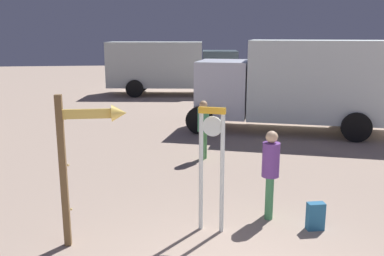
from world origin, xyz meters
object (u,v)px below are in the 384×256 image
(standing_clock, at_px, (212,158))
(box_truck_far, at_px, (170,66))
(arrow_sign, at_px, (84,146))
(person_near_clock, at_px, (270,170))
(box_truck_near, at_px, (302,83))
(person_distant, at_px, (203,127))
(backpack, at_px, (315,216))

(standing_clock, xyz_separation_m, box_truck_far, (0.62, 16.20, 0.29))
(arrow_sign, xyz_separation_m, box_truck_far, (2.59, 16.42, -0.05))
(person_near_clock, bearing_deg, box_truck_far, 91.80)
(person_near_clock, distance_m, box_truck_near, 7.22)
(box_truck_near, xyz_separation_m, box_truck_far, (-3.63, 9.37, -0.09))
(arrow_sign, relative_size, person_near_clock, 1.49)
(person_near_clock, bearing_deg, person_distant, 99.39)
(arrow_sign, distance_m, backpack, 3.95)
(standing_clock, height_order, box_truck_far, box_truck_far)
(arrow_sign, height_order, backpack, arrow_sign)
(box_truck_near, bearing_deg, box_truck_far, 111.19)
(box_truck_near, bearing_deg, backpack, -109.63)
(arrow_sign, distance_m, person_distant, 5.00)
(backpack, relative_size, box_truck_near, 0.07)
(arrow_sign, bearing_deg, box_truck_far, 81.03)
(arrow_sign, relative_size, box_truck_near, 0.33)
(box_truck_near, height_order, box_truck_far, box_truck_near)
(person_distant, bearing_deg, standing_clock, -97.11)
(backpack, relative_size, box_truck_far, 0.06)
(person_near_clock, bearing_deg, box_truck_near, 64.15)
(person_near_clock, bearing_deg, backpack, -42.43)
(standing_clock, relative_size, person_near_clock, 1.31)
(backpack, height_order, person_distant, person_distant)
(arrow_sign, bearing_deg, person_distant, 59.91)
(arrow_sign, height_order, person_near_clock, arrow_sign)
(standing_clock, xyz_separation_m, backpack, (1.74, -0.21, -1.02))
(arrow_sign, distance_m, person_near_clock, 3.22)
(box_truck_near, bearing_deg, arrow_sign, -131.42)
(standing_clock, xyz_separation_m, box_truck_near, (4.25, 6.83, 0.38))
(box_truck_far, bearing_deg, person_near_clock, -88.20)
(standing_clock, distance_m, box_truck_far, 16.21)
(person_distant, bearing_deg, arrow_sign, -120.09)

